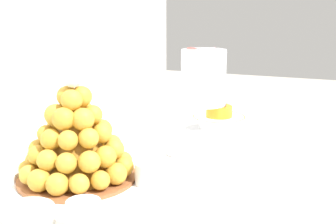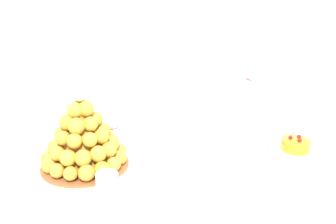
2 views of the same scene
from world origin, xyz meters
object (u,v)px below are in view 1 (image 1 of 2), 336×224
dessert_cup_centre (178,145)px  wine_glass (63,120)px  macaron_goblet (203,79)px  fruit_tart_plate (219,114)px  dessert_cup_left (84,218)px  dessert_cup_mid_left (149,174)px  creme_brulee_ramekin (26,214)px  serving_tray (108,179)px  croquembouche (76,139)px

dessert_cup_centre → wine_glass: bearing=119.9°
macaron_goblet → fruit_tart_plate: (0.17, -0.00, -0.15)m
macaron_goblet → dessert_cup_left: bearing=-178.6°
fruit_tart_plate → wine_glass: wine_glass is taller
dessert_cup_mid_left → fruit_tart_plate: (0.64, 0.03, -0.02)m
dessert_cup_mid_left → dessert_cup_centre: same height
creme_brulee_ramekin → wine_glass: 0.35m
wine_glass → serving_tray: bearing=-113.9°
dessert_cup_centre → wine_glass: size_ratio=0.38×
dessert_cup_centre → creme_brulee_ramekin: (-0.45, 0.12, -0.01)m
dessert_cup_left → dessert_cup_centre: bearing=-0.0°
serving_tray → creme_brulee_ramekin: 0.24m
dessert_cup_left → wine_glass: (0.30, 0.25, 0.07)m
macaron_goblet → creme_brulee_ramekin: bearing=172.0°
dessert_cup_left → dessert_cup_centre: size_ratio=1.04×
dessert_cup_mid_left → dessert_cup_centre: (0.21, 0.01, 0.00)m
serving_tray → creme_brulee_ramekin: creme_brulee_ramekin is taller
macaron_goblet → fruit_tart_plate: size_ratio=1.41×
dessert_cup_mid_left → dessert_cup_centre: size_ratio=1.05×
serving_tray → dessert_cup_mid_left: dessert_cup_mid_left is taller
serving_tray → macaron_goblet: size_ratio=2.25×
serving_tray → wine_glass: (0.07, 0.17, 0.10)m
wine_glass → macaron_goblet: bearing=-29.9°
dessert_cup_mid_left → macaron_goblet: size_ratio=0.23×
croquembouche → dessert_cup_centre: size_ratio=4.56×
croquembouche → dessert_cup_mid_left: 0.18m
dessert_cup_centre → macaron_goblet: 0.29m
macaron_goblet → croquembouche: bearing=165.8°
croquembouche → macaron_goblet: bearing=-14.2°
dessert_cup_left → macaron_goblet: bearing=1.4°
dessert_cup_mid_left → creme_brulee_ramekin: bearing=151.2°
fruit_tart_plate → croquembouche: bearing=168.9°
creme_brulee_ramekin → dessert_cup_left: bearing=-86.0°
dessert_cup_mid_left → fruit_tart_plate: bearing=2.4°
dessert_cup_left → fruit_tart_plate: 0.88m
serving_tray → macaron_goblet: bearing=-8.1°
wine_glass → fruit_tart_plate: bearing=-22.5°
dessert_cup_centre → dessert_cup_left: bearing=180.0°
dessert_cup_left → croquembouche: bearing=36.2°
dessert_cup_left → macaron_goblet: (0.71, 0.02, 0.13)m
serving_tray → dessert_cup_centre: bearing=-21.4°
croquembouche → creme_brulee_ramekin: size_ratio=2.58×
creme_brulee_ramekin → fruit_tart_plate: size_ratio=0.54×
dessert_cup_centre → dessert_cup_mid_left: bearing=-176.0°
serving_tray → dessert_cup_mid_left: (0.01, -0.10, 0.03)m
fruit_tart_plate → wine_glass: 0.63m
fruit_tart_plate → dessert_cup_mid_left: bearing=-177.6°
dessert_cup_centre → macaron_goblet: macaron_goblet is taller
dessert_cup_mid_left → wine_glass: wine_glass is taller
dessert_cup_left → serving_tray: bearing=20.6°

